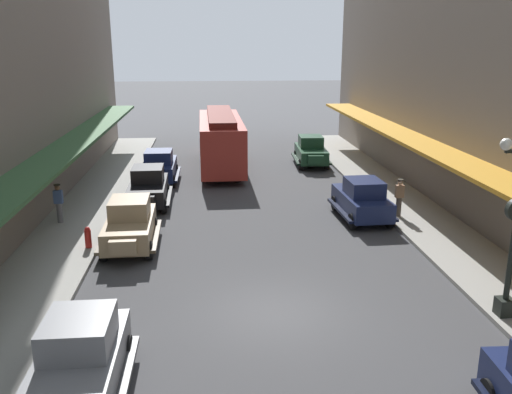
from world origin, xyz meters
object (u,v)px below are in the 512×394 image
Objects in this scene: parked_car_2 at (79,360)px; parked_car_3 at (311,150)px; fire_hydrant at (88,237)px; pedestrian_0 at (399,197)px; parked_car_1 at (148,186)px; pedestrian_1 at (59,203)px; parked_car_0 at (362,198)px; parked_car_5 at (130,223)px; parked_car_6 at (159,166)px; streetcar at (221,139)px.

parked_car_2 and parked_car_3 have the same top height.
fire_hydrant is 13.16m from pedestrian_0.
parked_car_2 is at bearing -89.90° from parked_car_1.
fire_hydrant is at bearing -167.95° from pedestrian_0.
fire_hydrant is 0.49× the size of pedestrian_1.
pedestrian_1 reaches higher than fire_hydrant.
parked_car_2 is (-9.58, -11.91, 0.00)m from parked_car_0.
pedestrian_1 is (-1.81, 3.15, 0.45)m from fire_hydrant.
parked_car_3 is 1.01× the size of parked_car_5.
parked_car_6 is 2.56× the size of pedestrian_0.
parked_car_2 is at bearing -128.81° from parked_car_0.
parked_car_5 is at bearing -124.77° from parked_car_3.
fire_hydrant is at bearing 100.51° from parked_car_2.
parked_car_1 and parked_car_6 have the same top height.
parked_car_2 is 12.60m from pedestrian_1.
parked_car_0 is 10.07m from parked_car_5.
parked_car_6 is 0.44× the size of streetcar.
parked_car_5 is 2.57× the size of pedestrian_0.
parked_car_1 is at bearing 38.81° from pedestrian_1.
streetcar is (3.66, 22.42, 0.96)m from parked_car_2.
parked_car_3 is 5.85m from streetcar.
parked_car_5 is (-0.15, 9.33, 0.00)m from parked_car_2.
parked_car_6 reaches higher than fire_hydrant.
parked_car_1 is (-9.61, 2.97, 0.00)m from parked_car_0.
parked_car_6 is 10.60m from fire_hydrant.
pedestrian_0 is at bearing -15.80° from parked_car_1.
parked_car_1 is at bearing -138.98° from parked_car_3.
parked_car_0 is 0.45× the size of streetcar.
parked_car_0 is at bearing -60.57° from streetcar.
parked_car_6 is at bearing 63.56° from pedestrian_1.
fire_hydrant is (-1.51, -0.37, -0.38)m from parked_car_5.
pedestrian_0 is at bearing 11.80° from parked_car_5.
parked_car_3 is at bearing 41.02° from parked_car_1.
parked_car_2 is 22.73m from streetcar.
fire_hydrant is at bearing -60.03° from pedestrian_1.
parked_car_5 is 4.33m from pedestrian_1.
parked_car_0 is at bearing 51.19° from parked_car_2.
parked_car_6 is 5.21× the size of fire_hydrant.
parked_car_1 reaches higher than fire_hydrant.
parked_car_0 is at bearing 14.72° from fire_hydrant.
parked_car_0 is 12.04m from parked_car_6.
pedestrian_1 is (-13.06, 0.19, 0.07)m from parked_car_0.
parked_car_2 is 19.40m from parked_car_6.
parked_car_3 is at bearing 67.85° from parked_car_2.
parked_car_2 is 24.92m from parked_car_3.
parked_car_0 is 2.58× the size of pedestrian_0.
parked_car_5 reaches higher than pedestrian_0.
parked_car_2 is at bearing -79.49° from fire_hydrant.
parked_car_3 is 0.45× the size of streetcar.
parked_car_3 and parked_car_5 have the same top height.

